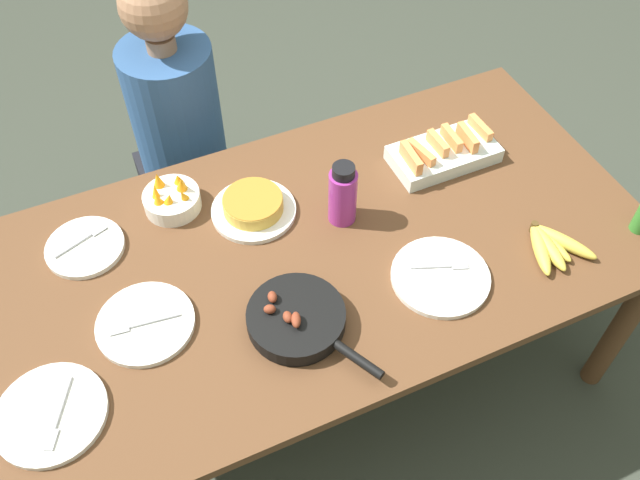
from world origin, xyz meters
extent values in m
plane|color=#383D33|center=(0.00, 0.00, 0.00)|extent=(14.00, 14.00, 0.00)
cube|color=brown|center=(0.00, 0.00, 0.69)|extent=(1.87, 0.97, 0.03)
cylinder|color=brown|center=(0.88, -0.43, 0.34)|extent=(0.07, 0.07, 0.67)
cylinder|color=brown|center=(-0.88, 0.43, 0.34)|extent=(0.07, 0.07, 0.67)
cylinder|color=brown|center=(0.88, 0.43, 0.34)|extent=(0.07, 0.07, 0.67)
ellipsoid|color=gold|center=(0.55, -0.27, 0.73)|extent=(0.11, 0.18, 0.04)
ellipsoid|color=gold|center=(0.57, -0.28, 0.73)|extent=(0.06, 0.18, 0.04)
ellipsoid|color=gold|center=(0.59, -0.27, 0.72)|extent=(0.05, 0.16, 0.03)
ellipsoid|color=gold|center=(0.62, -0.28, 0.73)|extent=(0.13, 0.19, 0.04)
cylinder|color=#4C3819|center=(0.58, -0.20, 0.73)|extent=(0.02, 0.02, 0.04)
cube|color=silver|center=(0.50, 0.16, 0.73)|extent=(0.33, 0.17, 0.05)
cube|color=#ED8E4C|center=(0.37, 0.15, 0.78)|extent=(0.03, 0.12, 0.05)
cube|color=#ED8E4C|center=(0.41, 0.16, 0.77)|extent=(0.04, 0.11, 0.04)
cube|color=#ED8E4C|center=(0.47, 0.17, 0.78)|extent=(0.03, 0.10, 0.04)
cube|color=#ED8E4C|center=(0.53, 0.18, 0.78)|extent=(0.02, 0.10, 0.04)
cube|color=#ED8E4C|center=(0.57, 0.15, 0.78)|extent=(0.03, 0.11, 0.05)
cube|color=#ED8E4C|center=(0.64, 0.18, 0.77)|extent=(0.03, 0.11, 0.04)
cylinder|color=black|center=(-0.16, -0.21, 0.71)|extent=(0.25, 0.25, 0.01)
cylinder|color=black|center=(-0.16, -0.21, 0.74)|extent=(0.25, 0.25, 0.04)
cylinder|color=black|center=(-0.07, -0.38, 0.75)|extent=(0.09, 0.14, 0.02)
ellipsoid|color=brown|center=(-0.19, -0.22, 0.77)|extent=(0.03, 0.04, 0.03)
ellipsoid|color=brown|center=(-0.17, -0.24, 0.78)|extent=(0.04, 0.05, 0.03)
ellipsoid|color=brown|center=(-0.22, -0.18, 0.77)|extent=(0.04, 0.04, 0.03)
ellipsoid|color=brown|center=(-0.20, -0.15, 0.77)|extent=(0.04, 0.04, 0.03)
cylinder|color=silver|center=(-0.12, 0.20, 0.72)|extent=(0.25, 0.25, 0.02)
cylinder|color=gold|center=(-0.12, 0.20, 0.74)|extent=(0.18, 0.18, 0.04)
cylinder|color=#AB7427|center=(-0.12, 0.20, 0.77)|extent=(0.17, 0.17, 0.00)
cylinder|color=silver|center=(-0.61, 0.26, 0.72)|extent=(0.22, 0.22, 0.02)
cylinder|color=#B2B2B7|center=(-0.63, 0.27, 0.73)|extent=(0.11, 0.05, 0.01)
cube|color=#B2B2B7|center=(-0.56, 0.30, 0.73)|extent=(0.05, 0.04, 0.00)
cylinder|color=silver|center=(-0.78, -0.20, 0.72)|extent=(0.26, 0.26, 0.02)
cylinder|color=#B2B2B7|center=(-0.75, -0.19, 0.73)|extent=(0.07, 0.12, 0.01)
cube|color=#B2B2B7|center=(-0.79, -0.27, 0.73)|extent=(0.04, 0.06, 0.00)
cylinder|color=silver|center=(-0.52, -0.05, 0.72)|extent=(0.25, 0.25, 0.02)
cylinder|color=#B2B2B7|center=(-0.49, -0.06, 0.73)|extent=(0.13, 0.02, 0.01)
cube|color=#B2B2B7|center=(-0.58, -0.05, 0.73)|extent=(0.05, 0.03, 0.00)
cylinder|color=silver|center=(0.25, -0.23, 0.72)|extent=(0.27, 0.27, 0.02)
cylinder|color=#B2B2B7|center=(0.24, -0.20, 0.73)|extent=(0.11, 0.05, 0.01)
cube|color=#B2B2B7|center=(0.31, -0.23, 0.73)|extent=(0.05, 0.04, 0.00)
cylinder|color=silver|center=(-0.33, 0.32, 0.74)|extent=(0.17, 0.17, 0.05)
cone|color=orange|center=(-0.30, 0.32, 0.79)|extent=(0.04, 0.05, 0.07)
cone|color=orange|center=(-0.30, 0.35, 0.77)|extent=(0.05, 0.05, 0.04)
cone|color=orange|center=(-0.35, 0.36, 0.78)|extent=(0.05, 0.05, 0.06)
cone|color=orange|center=(-0.37, 0.33, 0.78)|extent=(0.04, 0.04, 0.05)
cone|color=orange|center=(-0.37, 0.30, 0.78)|extent=(0.04, 0.05, 0.04)
cone|color=orange|center=(-0.34, 0.29, 0.78)|extent=(0.05, 0.04, 0.05)
cone|color=orange|center=(-0.30, 0.28, 0.78)|extent=(0.04, 0.04, 0.05)
cylinder|color=#992D89|center=(0.10, 0.07, 0.79)|extent=(0.08, 0.08, 0.17)
cylinder|color=black|center=(0.10, 0.07, 0.90)|extent=(0.06, 0.06, 0.03)
cube|color=black|center=(-0.20, 0.76, 0.21)|extent=(0.34, 0.34, 0.42)
cylinder|color=#2D5184|center=(-0.20, 0.76, 0.68)|extent=(0.31, 0.31, 0.52)
cylinder|color=#9E7051|center=(-0.20, 0.76, 0.96)|extent=(0.09, 0.09, 0.05)
sphere|color=#9E7051|center=(-0.20, 0.76, 1.09)|extent=(0.21, 0.21, 0.21)
camera|label=1|loc=(-0.49, -1.09, 2.20)|focal=38.00mm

